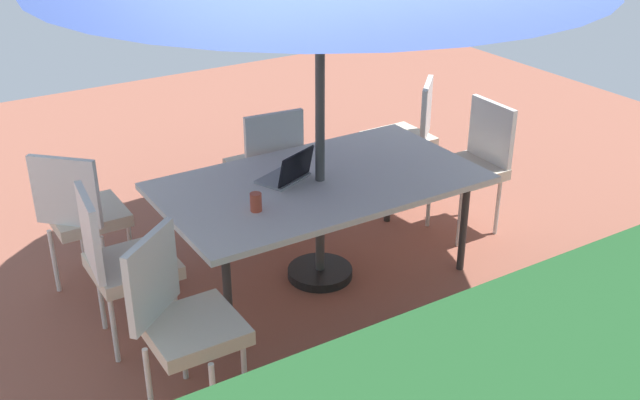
# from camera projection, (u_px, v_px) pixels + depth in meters

# --- Properties ---
(ground_plane) EXTENTS (10.00, 10.00, 0.02)m
(ground_plane) POSITION_uv_depth(u_px,v_px,m) (320.00, 277.00, 5.25)
(ground_plane) COLOR #935442
(dining_table) EXTENTS (2.06, 1.15, 0.72)m
(dining_table) POSITION_uv_depth(u_px,v_px,m) (320.00, 186.00, 4.95)
(dining_table) COLOR white
(dining_table) RESTS_ON ground_plane
(chair_west) EXTENTS (0.46, 0.46, 0.98)m
(chair_west) POSITION_uv_depth(u_px,v_px,m) (473.00, 161.00, 5.64)
(chair_west) COLOR beige
(chair_west) RESTS_ON ground_plane
(chair_east) EXTENTS (0.48, 0.47, 0.98)m
(chair_east) POSITION_uv_depth(u_px,v_px,m) (121.00, 259.00, 4.36)
(chair_east) COLOR beige
(chair_east) RESTS_ON ground_plane
(chair_southeast) EXTENTS (0.59, 0.59, 0.98)m
(chair_southeast) POSITION_uv_depth(u_px,v_px,m) (82.00, 211.00, 4.91)
(chair_southeast) COLOR beige
(chair_southeast) RESTS_ON ground_plane
(chair_south) EXTENTS (0.47, 0.48, 0.98)m
(chair_south) POSITION_uv_depth(u_px,v_px,m) (267.00, 163.00, 5.61)
(chair_south) COLOR beige
(chair_south) RESTS_ON ground_plane
(chair_southwest) EXTENTS (0.59, 0.59, 0.98)m
(chair_southwest) POSITION_uv_depth(u_px,v_px,m) (406.00, 133.00, 6.16)
(chair_southwest) COLOR beige
(chair_southwest) RESTS_ON ground_plane
(chair_northeast) EXTENTS (0.58, 0.58, 0.98)m
(chair_northeast) POSITION_uv_depth(u_px,v_px,m) (182.00, 316.00, 3.85)
(chair_northeast) COLOR beige
(chair_northeast) RESTS_ON ground_plane
(laptop) EXTENTS (0.39, 0.35, 0.21)m
(laptop) POSITION_uv_depth(u_px,v_px,m) (287.00, 174.00, 4.90)
(laptop) COLOR gray
(laptop) RESTS_ON dining_table
(cup) EXTENTS (0.07, 0.07, 0.11)m
(cup) POSITION_uv_depth(u_px,v_px,m) (256.00, 202.00, 4.51)
(cup) COLOR #CC4C33
(cup) RESTS_ON dining_table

